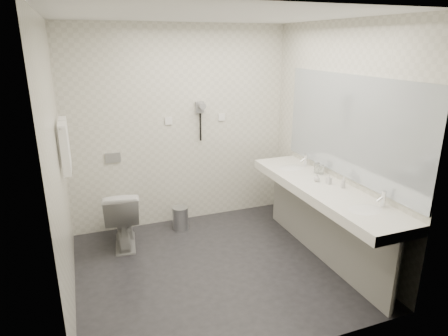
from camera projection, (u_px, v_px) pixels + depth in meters
name	position (u px, v px, depth m)	size (l,w,h in m)	color
floor	(216.00, 268.00, 4.13)	(2.80, 2.80, 0.00)	#232227
ceiling	(214.00, 15.00, 3.36)	(2.80, 2.80, 0.00)	white
wall_back	(180.00, 128.00, 4.90)	(2.80, 2.80, 0.00)	silver
wall_front	(280.00, 205.00, 2.59)	(2.80, 2.80, 0.00)	silver
wall_left	(58.00, 171.00, 3.27)	(2.60, 2.60, 0.00)	silver
wall_right	(337.00, 142.00, 4.22)	(2.60, 2.60, 0.00)	silver
vanity_counter	(323.00, 190.00, 4.09)	(0.55, 2.20, 0.10)	white
vanity_panel	(322.00, 226.00, 4.23)	(0.03, 2.15, 0.75)	gray
vanity_post_near	(395.00, 277.00, 3.31)	(0.06, 0.06, 0.75)	silver
vanity_post_far	(278.00, 193.00, 5.16)	(0.06, 0.06, 0.75)	silver
mirror	(349.00, 127.00, 3.98)	(0.02, 2.20, 1.05)	#B2BCC6
basin_near	(365.00, 211.00, 3.50)	(0.40, 0.31, 0.05)	white
basin_far	(291.00, 169.00, 4.66)	(0.40, 0.31, 0.05)	white
faucet_near	(384.00, 199.00, 3.54)	(0.04, 0.04, 0.15)	silver
faucet_far	(306.00, 160.00, 4.69)	(0.04, 0.04, 0.15)	silver
soap_bottle_a	(329.00, 179.00, 4.11)	(0.05, 0.05, 0.10)	silver
soap_bottle_b	(317.00, 178.00, 4.18)	(0.06, 0.06, 0.08)	silver
soap_bottle_c	(343.00, 182.00, 4.00)	(0.05, 0.05, 0.12)	silver
glass_left	(321.00, 170.00, 4.41)	(0.06, 0.06, 0.11)	silver
glass_right	(317.00, 168.00, 4.44)	(0.06, 0.06, 0.12)	silver
toilet	(123.00, 217.00, 4.52)	(0.39, 0.69, 0.70)	white
flush_plate	(113.00, 158.00, 4.70)	(0.18, 0.02, 0.12)	#B2B5BA
pedal_bin	(180.00, 219.00, 4.96)	(0.20, 0.20, 0.28)	#B2B5BA
bin_lid	(180.00, 208.00, 4.92)	(0.20, 0.20, 0.01)	#B2B5BA
towel_rail	(61.00, 123.00, 3.69)	(0.02, 0.02, 0.62)	silver
towel_near	(65.00, 149.00, 3.63)	(0.07, 0.24, 0.48)	white
towel_far	(65.00, 142.00, 3.88)	(0.07, 0.24, 0.48)	white
dryer_cradle	(200.00, 107.00, 4.88)	(0.10, 0.04, 0.14)	gray
dryer_barrel	(201.00, 106.00, 4.81)	(0.08, 0.08, 0.14)	gray
dryer_cord	(200.00, 127.00, 4.95)	(0.02, 0.02, 0.35)	black
switch_plate_a	(169.00, 121.00, 4.81)	(0.09, 0.02, 0.09)	white
switch_plate_b	(222.00, 117.00, 5.05)	(0.09, 0.02, 0.09)	white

